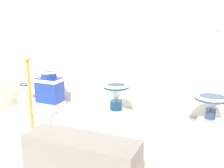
# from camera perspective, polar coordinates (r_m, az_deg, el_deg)

# --- Properties ---
(wall_back) EXTENTS (4.13, 0.06, 3.14)m
(wall_back) POSITION_cam_1_polar(r_m,az_deg,el_deg) (3.83, 4.32, 15.77)
(wall_back) COLOR white
(wall_back) RESTS_ON ground_plane
(display_platform) EXTENTS (3.42, 0.78, 0.12)m
(display_platform) POSITION_cam_1_polar(r_m,az_deg,el_deg) (3.69, 1.63, -8.17)
(display_platform) COLOR white
(display_platform) RESTS_ON ground_plane
(plinth_block_pale_glazed) EXTENTS (0.31, 0.35, 0.09)m
(plinth_block_pale_glazed) POSITION_cam_1_polar(r_m,az_deg,el_deg) (4.20, -13.26, -4.29)
(plinth_block_pale_glazed) COLOR white
(plinth_block_pale_glazed) RESTS_ON display_platform
(antique_toilet_pale_glazed) EXTENTS (0.38, 0.27, 0.48)m
(antique_toilet_pale_glazed) POSITION_cam_1_polar(r_m,az_deg,el_deg) (4.12, -13.48, -0.53)
(antique_toilet_pale_glazed) COLOR #1E3898
(antique_toilet_pale_glazed) RESTS_ON plinth_block_pale_glazed
(plinth_block_tall_cobalt) EXTENTS (0.32, 0.36, 0.10)m
(plinth_block_tall_cobalt) POSITION_cam_1_polar(r_m,az_deg,el_deg) (3.61, 0.89, -6.87)
(plinth_block_tall_cobalt) COLOR white
(plinth_block_tall_cobalt) RESTS_ON display_platform
(antique_toilet_tall_cobalt) EXTENTS (0.37, 0.37, 0.40)m
(antique_toilet_tall_cobalt) POSITION_cam_1_polar(r_m,az_deg,el_deg) (3.51, 0.91, -2.09)
(antique_toilet_tall_cobalt) COLOR silver
(antique_toilet_tall_cobalt) RESTS_ON plinth_block_tall_cobalt
(plinth_block_broad_patterned) EXTENTS (0.30, 0.35, 0.12)m
(plinth_block_broad_patterned) POSITION_cam_1_polar(r_m,az_deg,el_deg) (3.44, 20.43, -8.66)
(plinth_block_broad_patterned) COLOR white
(plinth_block_broad_patterned) RESTS_ON display_platform
(antique_toilet_broad_patterned) EXTENTS (0.42, 0.42, 0.34)m
(antique_toilet_broad_patterned) POSITION_cam_1_polar(r_m,az_deg,el_deg) (3.33, 20.87, -3.78)
(antique_toilet_broad_patterned) COLOR #ABB7CE
(antique_toilet_broad_patterned) RESTS_ON plinth_block_broad_patterned
(info_placard_first) EXTENTS (0.09, 0.01, 0.12)m
(info_placard_first) POSITION_cam_1_polar(r_m,az_deg,el_deg) (4.31, -10.77, 11.71)
(info_placard_first) COLOR white
(info_placard_second) EXTENTS (0.09, 0.01, 0.14)m
(info_placard_second) POSITION_cam_1_polar(r_m,az_deg,el_deg) (3.81, 3.48, 11.68)
(info_placard_second) COLOR white
(info_placard_third) EXTENTS (0.10, 0.01, 0.15)m
(info_placard_third) POSITION_cam_1_polar(r_m,az_deg,el_deg) (3.59, 22.46, 9.78)
(info_placard_third) COLOR white
(decorative_vase_spare) EXTENTS (0.26, 0.26, 0.40)m
(decorative_vase_spare) POSITION_cam_1_polar(r_m,az_deg,el_deg) (4.65, -18.43, -2.89)
(decorative_vase_spare) COLOR navy
(decorative_vase_spare) RESTS_ON ground_plane
(stanchion_post_near_left) EXTENTS (0.23, 0.23, 1.04)m
(stanchion_post_near_left) POSITION_cam_1_polar(r_m,az_deg,el_deg) (3.26, -17.17, -6.58)
(stanchion_post_near_left) COLOR gold
(stanchion_post_near_left) RESTS_ON ground_plane
(museum_bench) EXTENTS (1.08, 0.36, 0.40)m
(museum_bench) POSITION_cam_1_polar(r_m,az_deg,el_deg) (2.52, -6.67, -15.74)
(museum_bench) COLOR gray
(museum_bench) RESTS_ON ground_plane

